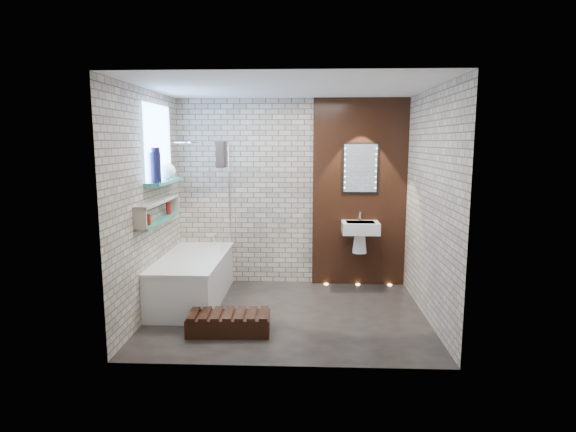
{
  "coord_description": "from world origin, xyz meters",
  "views": [
    {
      "loc": [
        0.23,
        -5.31,
        2.01
      ],
      "look_at": [
        0.0,
        0.15,
        1.15
      ],
      "focal_mm": 29.47,
      "sensor_mm": 36.0,
      "label": 1
    }
  ],
  "objects_px": {
    "bathtub": "(193,278)",
    "washbasin": "(360,232)",
    "led_mirror": "(360,168)",
    "bath_screen": "(225,197)",
    "walnut_step": "(229,324)"
  },
  "relations": [
    {
      "from": "washbasin",
      "to": "walnut_step",
      "type": "bearing_deg",
      "value": -133.58
    },
    {
      "from": "led_mirror",
      "to": "walnut_step",
      "type": "xyz_separation_m",
      "value": [
        -1.55,
        -1.79,
        -1.55
      ]
    },
    {
      "from": "bath_screen",
      "to": "washbasin",
      "type": "height_order",
      "value": "bath_screen"
    },
    {
      "from": "bathtub",
      "to": "bath_screen",
      "type": "height_order",
      "value": "bath_screen"
    },
    {
      "from": "bath_screen",
      "to": "washbasin",
      "type": "relative_size",
      "value": 2.41
    },
    {
      "from": "washbasin",
      "to": "led_mirror",
      "type": "xyz_separation_m",
      "value": [
        0.0,
        0.16,
        0.86
      ]
    },
    {
      "from": "bathtub",
      "to": "washbasin",
      "type": "xyz_separation_m",
      "value": [
        2.17,
        0.62,
        0.5
      ]
    },
    {
      "from": "led_mirror",
      "to": "walnut_step",
      "type": "distance_m",
      "value": 2.83
    },
    {
      "from": "washbasin",
      "to": "bath_screen",
      "type": "bearing_deg",
      "value": -174.22
    },
    {
      "from": "bathtub",
      "to": "washbasin",
      "type": "relative_size",
      "value": 3.0
    },
    {
      "from": "bath_screen",
      "to": "washbasin",
      "type": "distance_m",
      "value": 1.89
    },
    {
      "from": "led_mirror",
      "to": "washbasin",
      "type": "bearing_deg",
      "value": -90.0
    },
    {
      "from": "led_mirror",
      "to": "bath_screen",
      "type": "bearing_deg",
      "value": -169.34
    },
    {
      "from": "bathtub",
      "to": "led_mirror",
      "type": "distance_m",
      "value": 2.68
    },
    {
      "from": "washbasin",
      "to": "led_mirror",
      "type": "bearing_deg",
      "value": 90.0
    }
  ]
}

